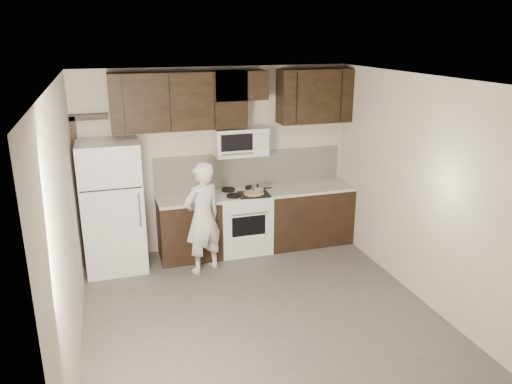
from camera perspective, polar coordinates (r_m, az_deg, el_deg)
name	(u,v)px	position (r m, az deg, el deg)	size (l,w,h in m)	color
floor	(264,319)	(5.94, 0.90, -14.32)	(4.50, 4.50, 0.00)	#555250
back_wall	(217,160)	(7.42, -4.43, 3.66)	(4.00, 4.00, 0.00)	#BEB7A2
ceiling	(265,81)	(5.05, 1.06, 12.62)	(4.50, 4.50, 0.00)	white
counter_run	(262,219)	(7.56, 0.73, -3.14)	(2.95, 0.64, 0.91)	black
stove	(243,221)	(7.47, -1.49, -3.35)	(0.76, 0.66, 0.94)	white
backsplash	(250,169)	(7.57, -0.69, 2.68)	(2.90, 0.02, 0.54)	silver
upper_cabinets	(233,97)	(7.13, -2.63, 10.74)	(3.48, 0.35, 0.78)	black
microwave	(240,142)	(7.24, -1.82, 5.79)	(0.76, 0.42, 0.40)	white
refrigerator	(113,207)	(7.04, -16.07, -1.62)	(0.80, 0.76, 1.80)	white
door_trim	(82,178)	(7.25, -19.29, 1.52)	(0.50, 0.08, 2.12)	black
saucepan	(258,190)	(7.22, 0.19, 0.23)	(0.30, 0.17, 0.17)	silver
baking_tray	(254,194)	(7.20, -0.26, -0.27)	(0.44, 0.33, 0.02)	black
pizza	(254,193)	(7.19, -0.26, -0.11)	(0.29, 0.29, 0.02)	beige
person	(203,218)	(6.75, -6.11, -2.93)	(0.57, 0.37, 1.55)	white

